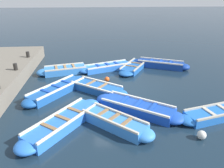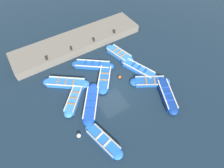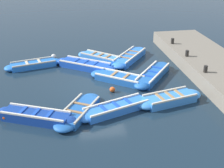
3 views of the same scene
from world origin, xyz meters
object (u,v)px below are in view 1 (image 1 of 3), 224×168
at_px(boat_mid_row, 216,114).
at_px(buoy_yellow_far, 107,79).
at_px(boat_tucked, 96,88).
at_px(boat_broadside, 65,70).
at_px(boat_inner_gap, 160,64).
at_px(bollard_south, 28,54).
at_px(buoy_orange_near, 202,135).
at_px(boat_centre, 63,122).
at_px(buoy_white_drifting, 181,66).
at_px(boat_alongside, 57,90).
at_px(boat_near_quay, 134,67).
at_px(boat_drifting, 108,67).
at_px(boat_outer_right, 114,122).
at_px(bollard_mid_south, 15,67).
at_px(boat_bow_out, 137,108).

distance_m(boat_mid_row, buoy_yellow_far, 5.67).
height_order(boat_tucked, boat_broadside, boat_broadside).
xyz_separation_m(boat_inner_gap, bollard_south, (-8.31, 0.41, 0.73)).
distance_m(bollard_south, buoy_orange_near, 10.86).
xyz_separation_m(boat_centre, buoy_orange_near, (4.65, -1.09, -0.04)).
height_order(boat_inner_gap, boat_broadside, boat_inner_gap).
bearing_deg(buoy_white_drifting, boat_alongside, -157.04).
relative_size(boat_inner_gap, boat_near_quay, 1.07).
distance_m(boat_tucked, boat_drifting, 3.19).
distance_m(boat_mid_row, buoy_white_drifting, 5.87).
height_order(boat_outer_right, boat_broadside, boat_outer_right).
bearing_deg(bollard_mid_south, boat_centre, -56.05).
distance_m(boat_outer_right, buoy_white_drifting, 7.78).
relative_size(boat_outer_right, bollard_south, 8.15).
height_order(boat_centre, boat_broadside, boat_broadside).
bearing_deg(boat_broadside, buoy_orange_near, -52.59).
height_order(boat_outer_right, boat_bow_out, boat_outer_right).
bearing_deg(boat_inner_gap, boat_mid_row, -86.14).
xyz_separation_m(boat_centre, boat_broadside, (-0.55, 5.71, 0.00)).
distance_m(boat_drifting, bollard_south, 5.00).
bearing_deg(boat_alongside, bollard_mid_south, 147.82).
bearing_deg(boat_inner_gap, buoy_orange_near, -95.95).
relative_size(boat_inner_gap, buoy_yellow_far, 13.27).
bearing_deg(boat_bow_out, boat_tucked, 126.93).
xyz_separation_m(boat_drifting, boat_broadside, (-2.57, -0.39, 0.02)).
bearing_deg(boat_broadside, boat_alongside, -91.40).
distance_m(boat_centre, boat_drifting, 6.42).
bearing_deg(bollard_south, boat_inner_gap, -2.80).
relative_size(boat_outer_right, buoy_yellow_far, 10.55).
distance_m(boat_drifting, buoy_yellow_far, 1.94).
bearing_deg(buoy_yellow_far, boat_broadside, 147.14).
bearing_deg(boat_broadside, buoy_white_drifting, 1.95).
height_order(boat_broadside, boat_bow_out, boat_broadside).
distance_m(boat_inner_gap, bollard_mid_south, 8.58).
xyz_separation_m(boat_mid_row, buoy_orange_near, (-1.18, -1.24, -0.01)).
distance_m(bollard_mid_south, buoy_white_drifting, 9.73).
relative_size(boat_outer_right, boat_alongside, 0.81).
bearing_deg(boat_drifting, boat_bow_out, -80.86).
bearing_deg(buoy_yellow_far, buoy_orange_near, -61.87).
distance_m(boat_tucked, buoy_yellow_far, 1.31).
height_order(boat_alongside, buoy_white_drifting, boat_alongside).
bearing_deg(boat_alongside, bollard_south, 120.80).
distance_m(boat_mid_row, boat_broadside, 8.47).
relative_size(boat_tucked, bollard_south, 9.18).
bearing_deg(buoy_yellow_far, bollard_mid_south, 178.38).
xyz_separation_m(boat_inner_gap, buoy_orange_near, (-0.77, -7.36, -0.05)).
bearing_deg(boat_mid_row, boat_tucked, 148.13).
relative_size(buoy_yellow_far, buoy_white_drifting, 0.77).
relative_size(boat_drifting, boat_broadside, 1.09).
relative_size(boat_bow_out, boat_near_quay, 1.07).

